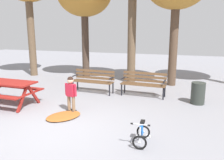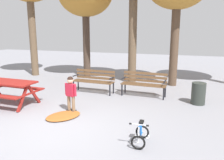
# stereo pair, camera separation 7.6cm
# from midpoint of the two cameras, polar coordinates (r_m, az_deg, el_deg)

# --- Properties ---
(ground) EXTENTS (36.00, 36.00, 0.00)m
(ground) POSITION_cam_midpoint_polar(r_m,az_deg,el_deg) (5.89, -14.13, -11.72)
(ground) COLOR gray
(picnic_table) EXTENTS (1.83, 1.38, 0.79)m
(picnic_table) POSITION_cam_midpoint_polar(r_m,az_deg,el_deg) (8.04, -24.59, -1.54)
(picnic_table) COLOR maroon
(picnic_table) RESTS_ON ground
(park_bench_far_left) EXTENTS (1.62, 0.52, 0.85)m
(park_bench_far_left) POSITION_cam_midpoint_polar(r_m,az_deg,el_deg) (8.84, -4.81, 0.19)
(park_bench_far_left) COLOR brown
(park_bench_far_left) RESTS_ON ground
(park_bench_left) EXTENTS (1.62, 0.53, 0.85)m
(park_bench_left) POSITION_cam_midpoint_polar(r_m,az_deg,el_deg) (8.42, 7.52, -0.49)
(park_bench_left) COLOR brown
(park_bench_left) RESTS_ON ground
(child_standing) EXTENTS (0.40, 0.21, 1.06)m
(child_standing) POSITION_cam_midpoint_polar(r_m,az_deg,el_deg) (6.77, -10.39, -2.78)
(child_standing) COLOR #7F664C
(child_standing) RESTS_ON ground
(kids_bicycle) EXTENTS (0.39, 0.57, 0.54)m
(kids_bicycle) POSITION_cam_midpoint_polar(r_m,az_deg,el_deg) (5.05, 6.84, -13.16)
(kids_bicycle) COLOR black
(kids_bicycle) RESTS_ON ground
(leaf_pile) EXTENTS (1.09, 1.21, 0.07)m
(leaf_pile) POSITION_cam_midpoint_polar(r_m,az_deg,el_deg) (6.60, -12.12, -8.62)
(leaf_pile) COLOR #9E5623
(leaf_pile) RESTS_ON ground
(trash_bin) EXTENTS (0.44, 0.44, 0.70)m
(trash_bin) POSITION_cam_midpoint_polar(r_m,az_deg,el_deg) (7.97, 20.09, -3.06)
(trash_bin) COLOR #2D332D
(trash_bin) RESTS_ON ground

